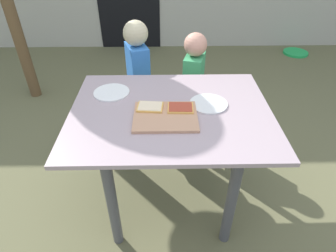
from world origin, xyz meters
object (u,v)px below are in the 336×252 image
(pizza_slice_far_right, at_px, (180,108))
(child_right, at_px, (193,82))
(cutting_board, at_px, (165,116))
(garden_hose_coil, at_px, (296,53))
(dining_table, at_px, (171,128))
(pizza_slice_far_left, at_px, (150,107))
(child_left, at_px, (138,76))
(plate_white_left, at_px, (112,92))
(plate_white_right, at_px, (209,104))

(pizza_slice_far_right, height_order, child_right, child_right)
(cutting_board, height_order, garden_hose_coil, cutting_board)
(dining_table, xyz_separation_m, pizza_slice_far_left, (-0.12, -0.00, 0.16))
(pizza_slice_far_right, bearing_deg, cutting_board, -143.35)
(garden_hose_coil, bearing_deg, child_left, -138.27)
(plate_white_left, xyz_separation_m, plate_white_right, (0.60, -0.15, 0.00))
(cutting_board, bearing_deg, child_left, 104.86)
(plate_white_right, bearing_deg, dining_table, -165.84)
(pizza_slice_far_right, distance_m, plate_white_right, 0.19)
(plate_white_left, distance_m, child_left, 0.55)
(child_right, bearing_deg, pizza_slice_far_left, -113.89)
(pizza_slice_far_left, distance_m, child_right, 0.84)
(pizza_slice_far_right, xyz_separation_m, child_right, (0.15, 0.75, -0.23))
(pizza_slice_far_right, xyz_separation_m, garden_hose_coil, (1.89, 2.69, -0.78))
(child_left, bearing_deg, dining_table, -71.32)
(cutting_board, bearing_deg, garden_hose_coil, 54.27)
(dining_table, distance_m, plate_white_left, 0.45)
(garden_hose_coil, bearing_deg, dining_table, -126.07)
(child_left, height_order, child_right, child_left)
(pizza_slice_far_right, height_order, plate_white_left, pizza_slice_far_right)
(pizza_slice_far_left, distance_m, child_left, 0.75)
(pizza_slice_far_left, relative_size, plate_white_right, 0.69)
(pizza_slice_far_left, relative_size, plate_white_left, 0.69)
(dining_table, relative_size, pizza_slice_far_left, 7.47)
(child_left, bearing_deg, plate_white_right, -54.60)
(plate_white_right, relative_size, child_right, 0.23)
(dining_table, height_order, cutting_board, cutting_board)
(plate_white_left, height_order, child_right, child_right)
(pizza_slice_far_right, height_order, garden_hose_coil, pizza_slice_far_right)
(dining_table, relative_size, cutting_board, 3.29)
(cutting_board, distance_m, pizza_slice_far_left, 0.11)
(plate_white_left, distance_m, garden_hose_coil, 3.48)
(child_left, bearing_deg, child_right, 1.80)
(dining_table, bearing_deg, pizza_slice_far_right, -13.00)
(child_left, relative_size, child_right, 1.10)
(pizza_slice_far_left, height_order, child_left, child_left)
(plate_white_left, distance_m, child_right, 0.82)
(child_right, bearing_deg, plate_white_left, -137.46)
(child_left, bearing_deg, pizza_slice_far_right, -67.82)
(dining_table, height_order, garden_hose_coil, dining_table)
(plate_white_left, xyz_separation_m, child_right, (0.58, 0.53, -0.21))
(dining_table, distance_m, pizza_slice_far_left, 0.20)
(cutting_board, relative_size, plate_white_left, 1.57)
(cutting_board, bearing_deg, pizza_slice_far_left, 140.19)
(plate_white_left, xyz_separation_m, garden_hose_coil, (2.32, 2.47, -0.76))
(plate_white_right, height_order, garden_hose_coil, plate_white_right)
(pizza_slice_far_right, relative_size, plate_white_left, 0.67)
(dining_table, height_order, pizza_slice_far_left, pizza_slice_far_left)
(pizza_slice_far_right, relative_size, plate_white_right, 0.67)
(child_right, bearing_deg, dining_table, -105.83)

